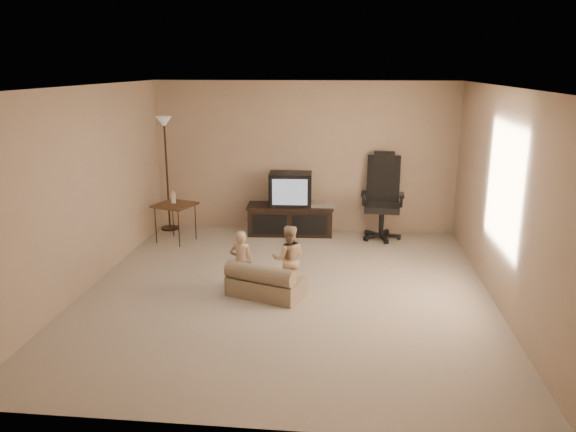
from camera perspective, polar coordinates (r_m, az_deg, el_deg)
name	(u,v)px	position (r m, az deg, el deg)	size (l,w,h in m)	color
floor	(287,291)	(7.07, -0.15, -7.67)	(5.50, 5.50, 0.00)	#B8AB92
room_shell	(286,172)	(6.63, -0.16, 4.52)	(5.50, 5.50, 5.50)	white
tv_stand	(291,209)	(9.31, 0.29, 0.74)	(1.47, 0.61, 1.03)	black
office_chair	(382,208)	(9.21, 9.53, 0.84)	(0.70, 0.72, 1.40)	black
side_table	(175,205)	(9.04, -11.44, 1.10)	(0.71, 0.71, 0.83)	brown
floor_lamp	(165,148)	(9.61, -12.34, 6.75)	(0.30, 0.30, 1.92)	#302215
child_sofa	(265,283)	(6.87, -2.40, -6.78)	(1.01, 0.77, 0.44)	tan
toddler_left	(241,262)	(6.93, -4.79, -4.64)	(0.29, 0.21, 0.80)	#D5AE85
toddler_right	(289,259)	(6.93, 0.06, -4.37)	(0.41, 0.23, 0.85)	#D5AE85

